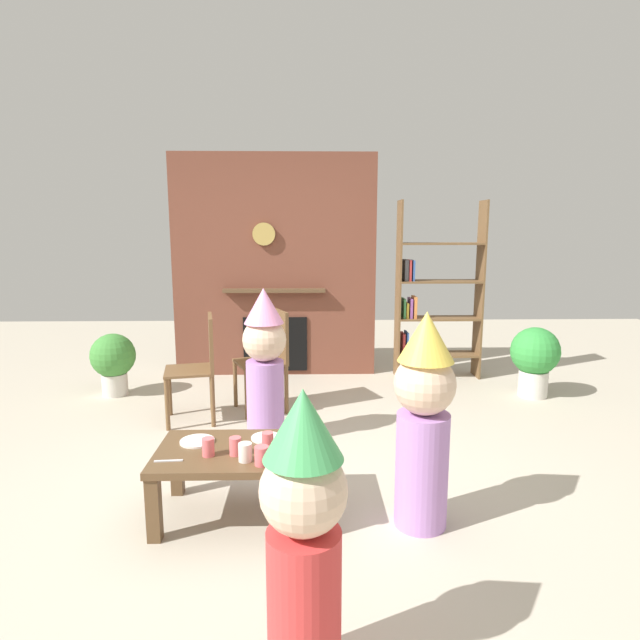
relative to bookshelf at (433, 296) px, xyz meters
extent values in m
plane|color=#BCB29E|center=(-1.41, -2.40, -0.89)|extent=(12.00, 12.00, 0.00)
cube|color=brown|center=(-1.70, 0.20, 0.31)|extent=(2.20, 0.18, 2.40)
cube|color=black|center=(-1.70, 0.10, -0.54)|extent=(0.70, 0.02, 0.60)
cube|color=brown|center=(-1.70, 0.06, 0.06)|extent=(1.10, 0.10, 0.04)
cylinder|color=tan|center=(-1.81, 0.08, 0.66)|extent=(0.24, 0.04, 0.24)
cube|color=brown|center=(-0.37, 0.00, 0.06)|extent=(0.02, 0.28, 1.90)
cube|color=brown|center=(0.51, 0.00, 0.06)|extent=(0.02, 0.28, 1.90)
cube|color=brown|center=(0.07, 0.00, -0.64)|extent=(0.86, 0.28, 0.02)
cube|color=brown|center=(0.07, 0.00, -0.24)|extent=(0.86, 0.28, 0.02)
cube|color=brown|center=(0.07, 0.00, 0.16)|extent=(0.86, 0.28, 0.02)
cube|color=brown|center=(0.07, 0.00, 0.56)|extent=(0.86, 0.28, 0.02)
cube|color=#B23333|center=(-0.31, 0.00, -0.51)|extent=(0.03, 0.20, 0.23)
cube|color=#3359A5|center=(-0.27, 0.00, -0.51)|extent=(0.02, 0.20, 0.24)
cube|color=#3F8C4C|center=(-0.31, 0.00, -0.12)|extent=(0.02, 0.20, 0.21)
cube|color=gold|center=(-0.28, 0.00, -0.15)|extent=(0.02, 0.20, 0.17)
cube|color=#8C4C99|center=(-0.24, 0.00, -0.12)|extent=(0.03, 0.20, 0.21)
cube|color=#D87F3F|center=(-0.20, 0.00, -0.11)|extent=(0.03, 0.20, 0.23)
cube|color=#4C4C51|center=(-0.30, 0.00, 0.28)|extent=(0.04, 0.20, 0.22)
cube|color=#B23333|center=(-0.26, 0.00, 0.28)|extent=(0.03, 0.20, 0.22)
cube|color=#3359A5|center=(-0.23, 0.00, 0.28)|extent=(0.02, 0.20, 0.22)
cube|color=brown|center=(-1.74, -2.79, -0.51)|extent=(0.91, 0.58, 0.04)
cube|color=brown|center=(-2.15, -3.04, -0.71)|extent=(0.07, 0.07, 0.35)
cube|color=brown|center=(-1.34, -3.04, -0.71)|extent=(0.07, 0.07, 0.35)
cube|color=brown|center=(-2.15, -2.55, -0.71)|extent=(0.07, 0.07, 0.35)
cube|color=brown|center=(-1.34, -2.55, -0.71)|extent=(0.07, 0.07, 0.35)
cylinder|color=#E5666B|center=(-1.59, -3.00, -0.44)|extent=(0.07, 0.07, 0.10)
cylinder|color=#E5666B|center=(-1.74, -2.87, -0.44)|extent=(0.06, 0.06, 0.10)
cylinder|color=#E5666B|center=(-1.57, -2.79, -0.45)|extent=(0.07, 0.07, 0.09)
cylinder|color=#E5666B|center=(-1.89, -2.88, -0.44)|extent=(0.07, 0.07, 0.10)
cylinder|color=silver|center=(-1.68, -2.95, -0.45)|extent=(0.07, 0.07, 0.10)
cylinder|color=white|center=(-1.59, -2.65, -0.49)|extent=(0.17, 0.17, 0.01)
cylinder|color=white|center=(-1.99, -2.69, -0.49)|extent=(0.20, 0.20, 0.01)
cone|color=pink|center=(-1.46, -2.90, -0.46)|extent=(0.10, 0.10, 0.07)
cube|color=silver|center=(-2.09, -2.94, -0.49)|extent=(0.15, 0.03, 0.01)
cylinder|color=#D13838|center=(-1.36, -3.93, -0.59)|extent=(0.26, 0.26, 0.59)
sphere|color=beige|center=(-1.36, -3.93, -0.15)|extent=(0.30, 0.30, 0.30)
cone|color=#4CB766|center=(-1.36, -3.93, 0.09)|extent=(0.27, 0.27, 0.24)
cylinder|color=#B27FCC|center=(-0.73, -2.92, -0.57)|extent=(0.29, 0.29, 0.64)
sphere|color=beige|center=(-0.73, -2.92, -0.09)|extent=(0.33, 0.33, 0.33)
cone|color=#F2D14C|center=(-0.73, -2.92, 0.17)|extent=(0.30, 0.30, 0.26)
cylinder|color=#B27FCC|center=(-1.67, -1.75, -0.57)|extent=(0.28, 0.28, 0.63)
sphere|color=beige|center=(-1.67, -1.75, -0.09)|extent=(0.33, 0.33, 0.33)
cone|color=pink|center=(-1.67, -1.75, 0.16)|extent=(0.29, 0.29, 0.26)
cube|color=brown|center=(-2.34, -1.30, -0.45)|extent=(0.47, 0.47, 0.02)
cube|color=brown|center=(-2.16, -1.26, -0.21)|extent=(0.11, 0.40, 0.45)
cylinder|color=brown|center=(-2.55, -1.16, -0.67)|extent=(0.04, 0.04, 0.43)
cylinder|color=brown|center=(-2.48, -1.51, -0.67)|extent=(0.04, 0.04, 0.43)
cylinder|color=brown|center=(-2.20, -1.08, -0.67)|extent=(0.04, 0.04, 0.43)
cylinder|color=brown|center=(-2.13, -1.44, -0.67)|extent=(0.04, 0.04, 0.43)
cube|color=brown|center=(-1.77, -1.04, -0.45)|extent=(0.52, 0.52, 0.02)
cube|color=brown|center=(-1.60, -0.97, -0.21)|extent=(0.18, 0.38, 0.45)
cylinder|color=brown|center=(-2.01, -0.95, -0.67)|extent=(0.04, 0.04, 0.43)
cylinder|color=brown|center=(-1.87, -1.28, -0.67)|extent=(0.04, 0.04, 0.43)
cylinder|color=brown|center=(-1.68, -0.81, -0.67)|extent=(0.04, 0.04, 0.43)
cylinder|color=brown|center=(-1.53, -1.14, -0.67)|extent=(0.04, 0.04, 0.43)
cylinder|color=beige|center=(0.84, -0.71, -0.76)|extent=(0.27, 0.27, 0.25)
sphere|color=green|center=(0.84, -0.71, -0.44)|extent=(0.46, 0.46, 0.46)
cylinder|color=beige|center=(-3.24, -0.57, -0.78)|extent=(0.24, 0.24, 0.22)
sphere|color=#3F8838|center=(-3.24, -0.57, -0.49)|extent=(0.43, 0.43, 0.43)
camera|label=1|loc=(-1.35, -5.58, 0.73)|focal=29.57mm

